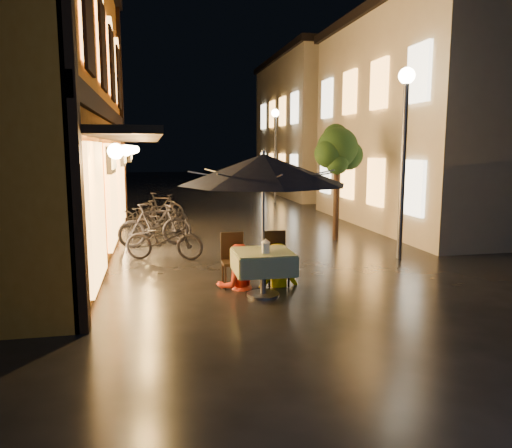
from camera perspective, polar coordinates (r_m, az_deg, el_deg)
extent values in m
plane|color=black|center=(9.00, 4.75, -7.47)|extent=(90.00, 90.00, 0.00)
cube|color=#BD6A1A|center=(12.76, -27.19, 12.26)|extent=(4.50, 11.00, 7.00)
cube|color=black|center=(12.35, -16.66, 12.06)|extent=(0.12, 11.00, 0.35)
cube|color=black|center=(12.30, -13.87, 9.61)|extent=(1.20, 10.50, 0.12)
cube|color=#FFA948|center=(9.09, -18.86, 21.61)|extent=(0.10, 0.90, 1.50)
cube|color=#FFA948|center=(11.52, -17.25, 18.82)|extent=(0.10, 0.90, 1.50)
cube|color=#FFA948|center=(13.98, -16.23, 17.01)|extent=(0.10, 0.90, 1.50)
cube|color=#FFA948|center=(16.45, -15.52, 15.73)|extent=(0.10, 0.90, 1.50)
cube|color=#FFA948|center=(8.91, -17.86, 1.18)|extent=(0.10, 2.20, 2.40)
cube|color=#FFA948|center=(12.37, -16.14, 3.26)|extent=(0.10, 2.20, 2.40)
cube|color=#FFA948|center=(15.85, -15.17, 4.42)|extent=(0.10, 2.20, 2.40)
cube|color=#BDB197|center=(17.84, 22.74, 10.45)|extent=(7.00, 9.00, 6.50)
cube|color=black|center=(18.30, 23.40, 21.13)|extent=(7.30, 9.30, 0.30)
cube|color=#FFA948|center=(13.19, 17.54, 3.95)|extent=(0.10, 1.00, 1.40)
cube|color=#FFA948|center=(13.27, 18.12, 16.08)|extent=(0.10, 1.00, 1.40)
cube|color=#FFA948|center=(15.14, 13.50, 4.67)|extent=(0.10, 1.00, 1.40)
cube|color=#FFA948|center=(15.22, 13.89, 15.25)|extent=(0.10, 1.00, 1.40)
cube|color=#FFA948|center=(17.16, 10.39, 5.22)|extent=(0.10, 1.00, 1.40)
cube|color=#FFA948|center=(17.22, 10.65, 14.55)|extent=(0.10, 1.00, 1.40)
cube|color=#FFA948|center=(19.21, 7.94, 5.63)|extent=(0.10, 1.00, 1.40)
cube|color=#FFA948|center=(19.27, 8.12, 13.98)|extent=(0.10, 1.00, 1.40)
cube|color=#BDB197|center=(28.12, 9.31, 10.63)|extent=(7.00, 10.00, 7.00)
cube|color=black|center=(28.49, 9.50, 17.98)|extent=(7.30, 10.30, 0.30)
cube|color=#FFA948|center=(23.40, 4.33, 6.23)|extent=(0.10, 1.00, 1.40)
cube|color=#FFA948|center=(23.45, 4.41, 13.08)|extent=(0.10, 1.00, 1.40)
cube|color=#FFA948|center=(25.52, 2.97, 6.45)|extent=(0.10, 1.00, 1.40)
cube|color=#FFA948|center=(25.57, 3.02, 12.73)|extent=(0.10, 1.00, 1.40)
cube|color=#FFA948|center=(27.66, 1.82, 6.63)|extent=(0.10, 1.00, 1.40)
cube|color=#FFA948|center=(27.70, 1.85, 12.42)|extent=(0.10, 1.00, 1.40)
cube|color=#FFA948|center=(29.80, 0.83, 6.78)|extent=(0.10, 1.00, 1.40)
cube|color=#FFA948|center=(29.84, 0.85, 12.16)|extent=(0.10, 1.00, 1.40)
cylinder|color=black|center=(13.75, 9.16, 2.74)|extent=(0.16, 0.16, 2.20)
sphere|color=black|center=(13.68, 9.30, 8.59)|extent=(1.10, 1.10, 1.10)
sphere|color=black|center=(13.90, 10.50, 7.73)|extent=(0.80, 0.80, 0.80)
sphere|color=black|center=(13.43, 8.31, 7.97)|extent=(0.76, 0.76, 0.76)
sphere|color=black|center=(13.98, 9.09, 9.82)|extent=(0.70, 0.70, 0.70)
sphere|color=black|center=(13.41, 9.24, 6.88)|extent=(0.60, 0.60, 0.60)
cylinder|color=#59595E|center=(11.65, 16.42, 5.89)|extent=(0.12, 0.12, 4.00)
sphere|color=#FFF0C0|center=(11.74, 16.86, 15.92)|extent=(0.36, 0.36, 0.36)
cylinder|color=#59595E|center=(22.95, 2.18, 7.45)|extent=(0.12, 0.12, 4.00)
sphere|color=#FFF0C0|center=(23.00, 2.21, 12.56)|extent=(0.36, 0.36, 0.36)
cylinder|color=#59595E|center=(8.51, 0.82, -5.86)|extent=(0.10, 0.10, 0.72)
cylinder|color=#59595E|center=(8.60, 0.81, -8.06)|extent=(0.56, 0.56, 0.04)
cube|color=#2C592A|center=(8.42, 0.82, -3.30)|extent=(0.95, 0.95, 0.06)
cube|color=#2C592A|center=(8.57, 3.93, -4.24)|extent=(0.04, 0.95, 0.33)
cube|color=#2C592A|center=(8.37, -2.37, -4.53)|extent=(0.04, 0.95, 0.33)
cube|color=#2C592A|center=(8.91, 0.16, -3.71)|extent=(0.95, 0.04, 0.33)
cube|color=#2C592A|center=(8.01, 1.55, -5.14)|extent=(0.95, 0.04, 0.33)
cylinder|color=#59595E|center=(8.35, 0.83, -0.61)|extent=(0.05, 0.05, 2.30)
cone|color=black|center=(8.25, 0.84, 6.26)|extent=(2.83, 2.83, 0.51)
cylinder|color=#59595E|center=(8.24, 0.85, 8.00)|extent=(0.06, 0.06, 0.12)
cube|color=black|center=(9.04, -2.56, -4.42)|extent=(0.42, 0.42, 0.05)
cube|color=black|center=(9.17, -2.75, -2.63)|extent=(0.42, 0.04, 0.55)
cylinder|color=black|center=(8.90, -3.51, -6.20)|extent=(0.04, 0.04, 0.43)
cylinder|color=black|center=(8.95, -1.22, -6.09)|extent=(0.04, 0.04, 0.43)
cylinder|color=black|center=(9.24, -3.83, -5.64)|extent=(0.04, 0.04, 0.43)
cylinder|color=black|center=(9.30, -1.62, -5.54)|extent=(0.04, 0.04, 0.43)
cube|color=black|center=(9.19, 2.39, -4.19)|extent=(0.42, 0.42, 0.05)
cube|color=black|center=(9.32, 2.11, -2.44)|extent=(0.42, 0.04, 0.55)
cylinder|color=black|center=(9.04, 1.54, -5.95)|extent=(0.04, 0.04, 0.43)
cylinder|color=black|center=(9.13, 3.75, -5.82)|extent=(0.04, 0.04, 0.43)
cylinder|color=black|center=(9.38, 1.04, -5.40)|extent=(0.04, 0.04, 0.43)
cylinder|color=black|center=(9.46, 3.18, -5.29)|extent=(0.04, 0.04, 0.43)
cube|color=white|center=(8.22, 1.11, -2.75)|extent=(0.11, 0.11, 0.18)
cube|color=#FFD88C|center=(8.22, 1.11, -2.82)|extent=(0.07, 0.07, 0.12)
cone|color=white|center=(8.19, 1.11, -1.89)|extent=(0.16, 0.16, 0.07)
imported|color=#F73F23|center=(8.91, -2.19, -2.41)|extent=(0.84, 0.70, 1.57)
imported|color=#E1CB00|center=(9.07, 2.51, -2.42)|extent=(1.03, 0.66, 1.51)
imported|color=black|center=(11.41, -10.44, -1.74)|extent=(1.86, 1.04, 0.92)
imported|color=black|center=(13.00, -11.58, -0.09)|extent=(1.91, 0.97, 1.11)
imported|color=black|center=(13.98, -10.67, 0.09)|extent=(1.78, 1.20, 0.89)
imported|color=black|center=(14.77, -10.79, 0.78)|extent=(1.73, 1.05, 1.01)
imported|color=black|center=(16.38, -12.87, 1.14)|extent=(1.59, 0.65, 0.82)
imported|color=black|center=(17.50, -10.84, 1.94)|extent=(1.69, 0.99, 0.98)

